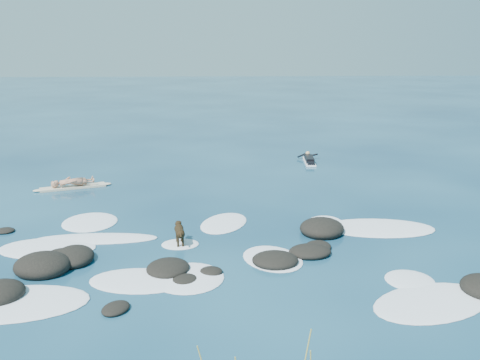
{
  "coord_description": "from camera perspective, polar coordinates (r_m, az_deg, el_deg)",
  "views": [
    {
      "loc": [
        0.31,
        -14.66,
        5.72
      ],
      "look_at": [
        1.29,
        4.0,
        0.9
      ],
      "focal_mm": 40.0,
      "sensor_mm": 36.0,
      "label": 1
    }
  ],
  "objects": [
    {
      "name": "reef_rocks",
      "position": [
        14.2,
        -10.18,
        -9.0
      ],
      "size": [
        14.99,
        6.35,
        0.63
      ],
      "color": "black",
      "rests_on": "ground"
    },
    {
      "name": "breaking_foam",
      "position": [
        14.8,
        -4.93,
        -8.28
      ],
      "size": [
        15.32,
        8.55,
        0.12
      ],
      "color": "white",
      "rests_on": "ground"
    },
    {
      "name": "dog",
      "position": [
        15.59,
        -6.47,
        -5.42
      ],
      "size": [
        0.36,
        1.05,
        0.67
      ],
      "rotation": [
        0.0,
        0.0,
        1.72
      ],
      "color": "black",
      "rests_on": "ground"
    },
    {
      "name": "paddling_surfer_rig",
      "position": [
        26.48,
        7.38,
        2.17
      ],
      "size": [
        1.05,
        2.34,
        0.4
      ],
      "rotation": [
        0.0,
        0.0,
        1.49
      ],
      "color": "white",
      "rests_on": "ground"
    },
    {
      "name": "standing_surfer_rig",
      "position": [
        22.48,
        -17.51,
        0.85
      ],
      "size": [
        2.99,
        1.35,
        1.75
      ],
      "rotation": [
        0.0,
        0.0,
        0.34
      ],
      "color": "beige",
      "rests_on": "ground"
    },
    {
      "name": "ground",
      "position": [
        15.74,
        -3.97,
        -6.88
      ],
      "size": [
        160.0,
        160.0,
        0.0
      ],
      "primitive_type": "plane",
      "color": "#0A2642",
      "rests_on": "ground"
    }
  ]
}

